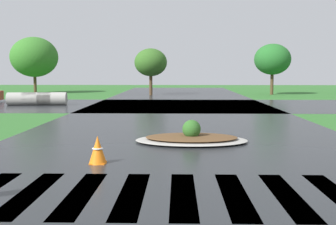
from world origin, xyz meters
The scene contains 7 objects.
asphalt_roadway centered at (0.00, 10.00, 0.00)m, with size 11.14×80.00×0.01m, color #232628.
asphalt_cross_road centered at (0.00, 23.46, 0.00)m, with size 90.00×10.03×0.01m, color #232628.
crosswalk_stripes centered at (0.00, 4.80, 0.00)m, with size 7.65×2.81×0.01m.
median_island centered at (0.32, 10.15, 0.13)m, with size 3.40×2.13×0.68m.
drainage_pipe_stack centered at (-8.92, 23.40, 0.40)m, with size 3.68×1.14×0.81m.
traffic_cone centered at (-1.96, 7.18, 0.32)m, with size 0.42×0.42×0.65m.
background_treeline centered at (-3.76, 35.77, 3.57)m, with size 47.71×6.37×5.91m.
Camera 1 is at (-0.10, -2.27, 2.17)m, focal length 44.26 mm.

